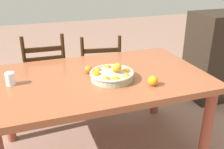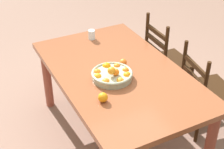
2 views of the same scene
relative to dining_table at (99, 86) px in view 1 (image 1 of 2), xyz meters
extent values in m
cube|color=brown|center=(0.00, 0.00, 0.07)|extent=(1.71, 1.04, 0.05)
cylinder|color=brown|center=(0.77, -0.43, -0.30)|extent=(0.09, 0.09, 0.70)
cylinder|color=brown|center=(-0.77, 0.43, -0.30)|extent=(0.09, 0.09, 0.70)
cylinder|color=brown|center=(0.77, 0.43, -0.30)|extent=(0.09, 0.09, 0.70)
cube|color=black|center=(-0.37, 0.82, -0.22)|extent=(0.44, 0.44, 0.03)
cylinder|color=black|center=(-0.17, 1.00, -0.44)|extent=(0.04, 0.04, 0.41)
cylinder|color=black|center=(-0.55, 1.02, -0.44)|extent=(0.04, 0.04, 0.41)
cylinder|color=black|center=(-0.19, 0.63, -0.44)|extent=(0.04, 0.04, 0.41)
cylinder|color=black|center=(-0.56, 0.65, -0.44)|extent=(0.04, 0.04, 0.41)
cylinder|color=black|center=(-0.19, 0.63, 0.05)|extent=(0.04, 0.04, 0.52)
cylinder|color=black|center=(-0.56, 0.65, 0.05)|extent=(0.04, 0.04, 0.52)
cube|color=black|center=(-0.37, 0.64, -0.03)|extent=(0.34, 0.04, 0.04)
cube|color=black|center=(-0.37, 0.64, 0.07)|extent=(0.34, 0.04, 0.04)
cube|color=black|center=(-0.37, 0.64, 0.17)|extent=(0.34, 0.04, 0.04)
cube|color=black|center=(0.25, 0.86, -0.23)|extent=(0.52, 0.52, 0.03)
cylinder|color=black|center=(0.48, 1.02, -0.45)|extent=(0.04, 0.04, 0.41)
cylinder|color=black|center=(0.09, 1.09, -0.45)|extent=(0.04, 0.04, 0.41)
cylinder|color=black|center=(0.41, 0.63, -0.45)|extent=(0.04, 0.04, 0.41)
cylinder|color=black|center=(0.02, 0.70, -0.45)|extent=(0.04, 0.04, 0.41)
cylinder|color=black|center=(0.41, 0.63, 0.01)|extent=(0.04, 0.04, 0.46)
cylinder|color=black|center=(0.02, 0.70, 0.01)|extent=(0.04, 0.04, 0.46)
cube|color=black|center=(0.22, 0.66, -0.03)|extent=(0.36, 0.08, 0.04)
cube|color=black|center=(0.22, 0.66, 0.08)|extent=(0.36, 0.08, 0.04)
cube|color=black|center=(1.67, 0.58, -0.12)|extent=(0.62, 0.50, 1.07)
cylinder|color=#9DA38A|center=(0.07, -0.10, 0.12)|extent=(0.33, 0.33, 0.05)
torus|color=#9DA38A|center=(0.07, -0.10, 0.15)|extent=(0.35, 0.35, 0.02)
sphere|color=orange|center=(0.20, -0.09, 0.14)|extent=(0.07, 0.07, 0.07)
sphere|color=orange|center=(0.15, 0.00, 0.14)|extent=(0.07, 0.07, 0.07)
sphere|color=orange|center=(0.08, 0.03, 0.14)|extent=(0.06, 0.06, 0.06)
sphere|color=orange|center=(-0.01, -0.01, 0.14)|extent=(0.06, 0.06, 0.06)
sphere|color=orange|center=(-0.05, -0.09, 0.14)|extent=(0.07, 0.07, 0.07)
sphere|color=orange|center=(-0.01, -0.20, 0.14)|extent=(0.06, 0.06, 0.06)
sphere|color=orange|center=(0.06, -0.22, 0.14)|extent=(0.07, 0.07, 0.07)
sphere|color=orange|center=(0.15, -0.20, 0.14)|extent=(0.07, 0.07, 0.07)
sphere|color=orange|center=(0.11, -0.12, 0.20)|extent=(0.07, 0.07, 0.07)
sphere|color=orange|center=(0.11, -0.09, 0.18)|extent=(0.06, 0.06, 0.06)
sphere|color=orange|center=(0.32, -0.30, 0.13)|extent=(0.08, 0.08, 0.08)
sphere|color=orange|center=(-0.07, 0.08, 0.13)|extent=(0.06, 0.06, 0.06)
cylinder|color=silver|center=(-0.67, 0.05, 0.14)|extent=(0.07, 0.07, 0.10)
camera|label=1|loc=(-0.52, -1.81, 0.91)|focal=40.89mm
camera|label=2|loc=(2.16, -1.17, 1.66)|focal=53.95mm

